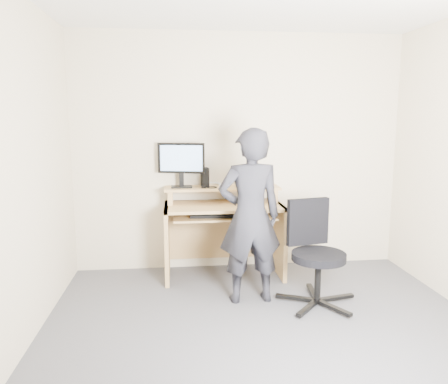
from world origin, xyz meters
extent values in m
plane|color=#555459|center=(0.00, 0.00, 0.00)|extent=(3.50, 3.50, 0.00)
cube|color=beige|center=(0.00, 1.75, 1.25)|extent=(3.50, 0.02, 2.50)
cube|color=tan|center=(-0.78, 1.45, 0.38)|extent=(0.04, 0.60, 0.75)
cube|color=tan|center=(0.38, 1.45, 0.38)|extent=(0.04, 0.60, 0.75)
cube|color=tan|center=(-0.20, 1.45, 0.73)|extent=(1.20, 0.60, 0.03)
cube|color=tan|center=(-0.20, 1.37, 0.64)|extent=(1.02, 0.38, 0.02)
cube|color=tan|center=(-0.74, 1.60, 0.82)|extent=(0.05, 0.28, 0.15)
cube|color=tan|center=(0.34, 1.60, 0.82)|extent=(0.05, 0.28, 0.15)
cube|color=tan|center=(-0.20, 1.60, 0.90)|extent=(1.20, 0.30, 0.02)
cube|color=tan|center=(-0.20, 1.74, 0.42)|extent=(1.20, 0.03, 0.65)
cube|color=black|center=(-0.62, 1.61, 0.92)|extent=(0.21, 0.14, 0.01)
cube|color=black|center=(-0.62, 1.63, 0.99)|extent=(0.05, 0.04, 0.14)
cube|color=black|center=(-0.62, 1.60, 1.22)|extent=(0.48, 0.15, 0.31)
cube|color=#93C0FF|center=(-0.62, 1.58, 1.22)|extent=(0.43, 0.11, 0.26)
cube|color=black|center=(-0.38, 1.64, 1.01)|extent=(0.09, 0.14, 0.20)
cylinder|color=#B7B7BC|center=(-0.01, 1.61, 1.01)|extent=(0.09, 0.09, 0.20)
cube|color=black|center=(0.15, 1.60, 0.92)|extent=(0.09, 0.14, 0.01)
cube|color=black|center=(-0.40, 1.54, 0.93)|extent=(0.05, 0.05, 0.03)
torus|color=silver|center=(-0.28, 1.69, 0.92)|extent=(0.19, 0.19, 0.06)
cube|color=black|center=(-0.31, 1.36, 0.67)|extent=(0.47, 0.21, 0.03)
ellipsoid|color=black|center=(0.05, 1.35, 0.77)|extent=(0.11, 0.08, 0.04)
cube|color=black|center=(0.72, 0.67, 0.04)|extent=(0.36, 0.12, 0.03)
cube|color=black|center=(0.56, 0.82, 0.04)|extent=(0.08, 0.36, 0.03)
cube|color=black|center=(0.37, 0.71, 0.04)|extent=(0.34, 0.19, 0.03)
cube|color=black|center=(0.41, 0.49, 0.04)|extent=(0.27, 0.30, 0.03)
cube|color=black|center=(0.63, 0.47, 0.04)|extent=(0.22, 0.33, 0.03)
cylinder|color=black|center=(0.54, 0.63, 0.23)|extent=(0.06, 0.06, 0.37)
cylinder|color=black|center=(0.54, 0.63, 0.44)|extent=(0.47, 0.47, 0.07)
cube|color=black|center=(0.49, 0.83, 0.70)|extent=(0.40, 0.14, 0.42)
imported|color=black|center=(-0.04, 0.80, 0.77)|extent=(0.59, 0.41, 1.54)
camera|label=1|loc=(-0.67, -2.88, 1.63)|focal=35.00mm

